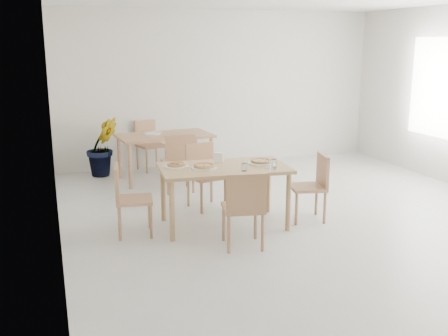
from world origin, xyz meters
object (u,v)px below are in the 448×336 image
object	(u,v)px
plate_empty	(152,133)
potted_plant	(103,147)
chair_north	(204,171)
pizza_mushroom	(261,161)
plate_mushroom	(261,163)
tumbler_b	(244,167)
chair_back_s	(179,158)
plate_pepperoni	(176,166)
pizza_margherita	(204,166)
chair_back_n	(149,141)
chair_west	(127,195)
plate_margherita	(204,168)
napkin_holder	(219,158)
main_table	(224,173)
second_table	(165,139)
chair_south	(244,205)
tumbler_a	(273,164)
pizza_pepperoni	(176,164)
chair_east	(314,182)

from	to	relation	value
plate_empty	potted_plant	distance (m)	0.93
chair_north	pizza_mushroom	distance (m)	1.02
plate_mushroom	potted_plant	world-z (taller)	potted_plant
tumbler_b	chair_back_s	distance (m)	1.97
plate_mushroom	plate_pepperoni	distance (m)	1.04
pizza_margherita	chair_back_n	distance (m)	3.30
chair_north	plate_pepperoni	world-z (taller)	chair_north
chair_west	chair_back_n	xyz separation A→B (m)	(0.86, 3.22, 0.02)
plate_margherita	chair_back_n	size ratio (longest dim) A/B	0.35
plate_margherita	napkin_holder	world-z (taller)	napkin_holder
main_table	second_table	size ratio (longest dim) A/B	1.02
chair_north	plate_empty	world-z (taller)	chair_north
chair_south	plate_pepperoni	distance (m)	1.10
plate_pepperoni	plate_empty	bearing A→B (deg)	85.67
tumbler_a	plate_empty	bearing A→B (deg)	107.54
pizza_margherita	pizza_mushroom	xyz separation A→B (m)	(0.74, 0.02, 0.00)
chair_west	pizza_pepperoni	size ratio (longest dim) A/B	3.52
chair_south	plate_pepperoni	xyz separation A→B (m)	(-0.52, 0.94, 0.25)
tumbler_b	chair_back_n	bearing A→B (deg)	97.24
chair_south	pizza_mushroom	size ratio (longest dim) A/B	3.40
pizza_margherita	second_table	bearing A→B (deg)	88.45
tumbler_a	plate_empty	distance (m)	2.99
plate_margherita	plate_mushroom	distance (m)	0.74
plate_empty	plate_margherita	bearing A→B (deg)	-87.62
tumbler_a	plate_empty	world-z (taller)	tumbler_a
chair_south	chair_north	size ratio (longest dim) A/B	1.00
napkin_holder	chair_back_s	bearing A→B (deg)	122.53
plate_mushroom	potted_plant	bearing A→B (deg)	117.79
chair_west	plate_mushroom	distance (m)	1.67
plate_empty	pizza_mushroom	bearing A→B (deg)	-72.04
chair_north	chair_east	world-z (taller)	chair_north
chair_south	chair_back_s	world-z (taller)	chair_back_s
chair_east	plate_margherita	bearing A→B (deg)	-83.12
plate_pepperoni	tumbler_a	distance (m)	1.16
main_table	pizza_margherita	distance (m)	0.28
pizza_margherita	chair_back_s	bearing A→B (deg)	86.75
chair_west	plate_mushroom	world-z (taller)	chair_west
tumbler_a	plate_empty	size ratio (longest dim) A/B	0.36
pizza_mushroom	potted_plant	bearing A→B (deg)	117.79
plate_pepperoni	napkin_holder	distance (m)	0.55
chair_west	pizza_mushroom	distance (m)	1.67
chair_back_s	pizza_pepperoni	bearing A→B (deg)	75.59
plate_empty	plate_mushroom	bearing A→B (deg)	-72.04
tumbler_b	plate_mushroom	bearing A→B (deg)	41.06
pizza_pepperoni	second_table	world-z (taller)	pizza_pepperoni
tumbler_a	chair_back_s	xyz separation A→B (m)	(-0.70, 1.88, -0.28)
chair_back_s	pizza_margherita	bearing A→B (deg)	87.05
main_table	pizza_pepperoni	bearing A→B (deg)	168.83
chair_north	chair_east	xyz separation A→B (m)	(1.15, -0.99, -0.01)
plate_mushroom	napkin_holder	size ratio (longest dim) A/B	2.55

